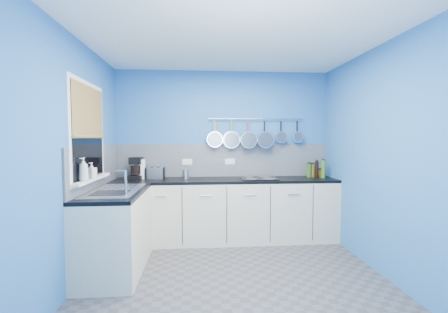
{
  "coord_description": "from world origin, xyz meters",
  "views": [
    {
      "loc": [
        -0.36,
        -3.12,
        1.48
      ],
      "look_at": [
        -0.05,
        0.75,
        1.25
      ],
      "focal_mm": 24.26,
      "sensor_mm": 36.0,
      "label": 1
    }
  ],
  "objects": [
    {
      "name": "wall_back",
      "position": [
        0.0,
        1.51,
        1.25
      ],
      "size": [
        3.2,
        0.02,
        2.5
      ],
      "primitive_type": "cube",
      "color": "#2C6AB4",
      "rests_on": "ground"
    },
    {
      "name": "window_glass",
      "position": [
        -1.57,
        0.3,
        1.55
      ],
      "size": [
        0.01,
        0.9,
        1.0
      ],
      "primitive_type": "cube",
      "color": "black",
      "rests_on": "wall_left"
    },
    {
      "name": "soap_bottle_a",
      "position": [
        -1.53,
        0.01,
        1.17
      ],
      "size": [
        0.12,
        0.12,
        0.24
      ],
      "primitive_type": "imported",
      "rotation": [
        0.0,
        0.0,
        -0.39
      ],
      "color": "white",
      "rests_on": "window_sill"
    },
    {
      "name": "bamboo_blind",
      "position": [
        -1.56,
        0.3,
        1.77
      ],
      "size": [
        0.01,
        0.9,
        0.55
      ],
      "primitive_type": "cube",
      "color": "#A38348",
      "rests_on": "wall_left"
    },
    {
      "name": "toaster",
      "position": [
        -1.0,
        1.3,
        0.98
      ],
      "size": [
        0.28,
        0.19,
        0.16
      ],
      "primitive_type": "cube",
      "rotation": [
        0.0,
        0.0,
        -0.18
      ],
      "color": "silver",
      "rests_on": "worktop_back"
    },
    {
      "name": "pot_rail",
      "position": [
        0.5,
        1.45,
        1.78
      ],
      "size": [
        1.45,
        0.02,
        0.02
      ],
      "primitive_type": "cylinder",
      "rotation": [
        0.0,
        1.57,
        0.0
      ],
      "color": "silver",
      "rests_on": "wall_back"
    },
    {
      "name": "coffee_maker",
      "position": [
        -1.27,
        1.24,
        1.06
      ],
      "size": [
        0.19,
        0.21,
        0.32
      ],
      "primitive_type": null,
      "rotation": [
        0.0,
        0.0,
        -0.08
      ],
      "color": "black",
      "rests_on": "worktop_back"
    },
    {
      "name": "socket_left",
      "position": [
        -0.55,
        1.48,
        1.13
      ],
      "size": [
        0.15,
        0.01,
        0.09
      ],
      "primitive_type": "cube",
      "color": "white",
      "rests_on": "backsplash_back"
    },
    {
      "name": "cabinet_run_left",
      "position": [
        -1.3,
        0.3,
        0.43
      ],
      "size": [
        0.6,
        1.2,
        0.86
      ],
      "primitive_type": "cube",
      "color": "beige",
      "rests_on": "ground"
    },
    {
      "name": "paper_towel",
      "position": [
        -1.2,
        1.28,
        1.04
      ],
      "size": [
        0.13,
        0.13,
        0.28
      ],
      "primitive_type": "cylinder",
      "rotation": [
        0.0,
        0.0,
        0.07
      ],
      "color": "white",
      "rests_on": "worktop_back"
    },
    {
      "name": "wall_left",
      "position": [
        -1.61,
        0.0,
        1.25
      ],
      "size": [
        0.02,
        3.0,
        2.5
      ],
      "primitive_type": "cube",
      "color": "#2C6AB4",
      "rests_on": "ground"
    },
    {
      "name": "pan_4",
      "position": [
        0.88,
        1.44,
        1.6
      ],
      "size": [
        0.18,
        0.07,
        0.37
      ],
      "primitive_type": null,
      "color": "silver",
      "rests_on": "pot_rail"
    },
    {
      "name": "backsplash_left",
      "position": [
        -1.59,
        0.6,
        1.15
      ],
      "size": [
        0.02,
        1.8,
        0.5
      ],
      "primitive_type": "cube",
      "color": "#8F929E",
      "rests_on": "wall_left"
    },
    {
      "name": "mixer_tap",
      "position": [
        -1.14,
        0.12,
        1.03
      ],
      "size": [
        0.12,
        0.08,
        0.26
      ],
      "primitive_type": null,
      "color": "silver",
      "rests_on": "worktop_left"
    },
    {
      "name": "wall_front",
      "position": [
        0.0,
        -1.51,
        1.25
      ],
      "size": [
        3.2,
        0.02,
        2.5
      ],
      "primitive_type": "cube",
      "color": "#2C6AB4",
      "rests_on": "ground"
    },
    {
      "name": "hob",
      "position": [
        0.49,
        1.18,
        0.91
      ],
      "size": [
        0.51,
        0.45,
        0.01
      ],
      "primitive_type": "cube",
      "color": "black",
      "rests_on": "worktop_back"
    },
    {
      "name": "condiment_1",
      "position": [
        1.34,
        1.32,
        1.0
      ],
      "size": [
        0.07,
        0.07,
        0.19
      ],
      "primitive_type": "cylinder",
      "color": "brown",
      "rests_on": "worktop_back"
    },
    {
      "name": "floor",
      "position": [
        0.0,
        0.0,
        -0.01
      ],
      "size": [
        3.2,
        3.0,
        0.02
      ],
      "primitive_type": "cube",
      "color": "#47474C",
      "rests_on": "ground"
    },
    {
      "name": "condiment_4",
      "position": [
        1.37,
        1.23,
        1.02
      ],
      "size": [
        0.05,
        0.05,
        0.24
      ],
      "primitive_type": "cylinder",
      "color": "black",
      "rests_on": "worktop_back"
    },
    {
      "name": "sink_unit",
      "position": [
        -1.3,
        0.3,
        0.9
      ],
      "size": [
        0.5,
        0.95,
        0.01
      ],
      "primitive_type": "cube",
      "color": "silver",
      "rests_on": "worktop_left"
    },
    {
      "name": "wall_right",
      "position": [
        1.61,
        0.0,
        1.25
      ],
      "size": [
        0.02,
        3.0,
        2.5
      ],
      "primitive_type": "cube",
      "color": "#2C6AB4",
      "rests_on": "ground"
    },
    {
      "name": "cabinet_run_back",
      "position": [
        0.0,
        1.2,
        0.43
      ],
      "size": [
        3.2,
        0.6,
        0.86
      ],
      "primitive_type": "cube",
      "color": "beige",
      "rests_on": "ground"
    },
    {
      "name": "pan_3",
      "position": [
        0.63,
        1.44,
        1.56
      ],
      "size": [
        0.26,
        0.12,
        0.45
      ],
      "primitive_type": null,
      "color": "silver",
      "rests_on": "pot_rail"
    },
    {
      "name": "worktop_back",
      "position": [
        0.0,
        1.2,
        0.88
      ],
      "size": [
        3.2,
        0.6,
        0.04
      ],
      "primitive_type": "cube",
      "color": "black",
      "rests_on": "cabinet_run_back"
    },
    {
      "name": "backsplash_back",
      "position": [
        0.0,
        1.49,
        1.15
      ],
      "size": [
        3.2,
        0.02,
        0.5
      ],
      "primitive_type": "cube",
      "color": "#8F929E",
      "rests_on": "wall_back"
    },
    {
      "name": "pan_1",
      "position": [
        0.12,
        1.44,
        1.56
      ],
      "size": [
        0.26,
        0.07,
        0.45
      ],
      "primitive_type": null,
      "color": "silver",
      "rests_on": "pot_rail"
    },
    {
      "name": "pan_0",
      "position": [
        -0.13,
        1.44,
        1.56
      ],
      "size": [
        0.24,
        0.07,
        0.43
      ],
      "primitive_type": null,
      "color": "silver",
      "rests_on": "pot_rail"
    },
    {
      "name": "condiment_3",
      "position": [
        1.47,
        1.21,
        1.03
      ],
      "size": [
        0.06,
        0.06,
        0.26
      ],
      "primitive_type": "cylinder",
      "color": "#3F721E",
      "rests_on": "worktop_back"
    },
    {
      "name": "worktop_left",
      "position": [
        -1.3,
        0.3,
        0.88
      ],
      "size": [
        0.6,
        1.2,
        0.04
      ],
      "primitive_type": "cube",
      "color": "black",
      "rests_on": "cabinet_run_left"
    },
    {
      "name": "socket_right",
      "position": [
        0.1,
        1.48,
        1.13
      ],
      "size": [
        0.15,
        0.01,
        0.09
      ],
      "primitive_type": "cube",
      "color": "white",
      "rests_on": "backsplash_back"
    },
    {
      "name": "pan_2",
      "position": [
        0.37,
        1.44,
        1.56
      ],
      "size": [
        0.26,
        0.11,
        0.45
      ],
      "primitive_type": null,
      "color": "silver",
      "rests_on": "pot_rail"
    },
    {
      "name": "soap_bottle_b",
      "position": [
        -1.53,
        0.24,
        1.14
      ],
      "size": [
        0.1,
        0.1,
        0.17
      ],
      "primitive_type": "imported",
      "rotation": [
        0.0,
        0.0,
        -0.37
      ],
      "color": "white",
      "rests_on": "window_sill"
    },
    {
      "name": "condiment_0",
      "position": [
        1.45,
        1.31,
        0.96
      ],
      "size": [
        0.06,
        0.06,
        0.11
      ],
      "primitive_type": "cylinder",
      "color": "#8C5914",
      "rests_on": "worktop_back"
    },
    {
      "name": "canister",
      "position": [
        -0.57,
        1.31,
        0.96
      ],
      "size": [
        0.11,
        0.11,
        0.13
      ],
      "primitive_type": "cylinder",
      "rotation": [
        0.0,
        0.0,
        -0.32
      ],
      "color": "silver",
      "rests_on": "worktop_back"
    },
    {
      "name": "pan_5",
      "position": [
        1.14,
        1.44,
        1.6
      ],
      "size": [
        0.17,
        0.09,
        0.36
      ],
      "primitive_type": null,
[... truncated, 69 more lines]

